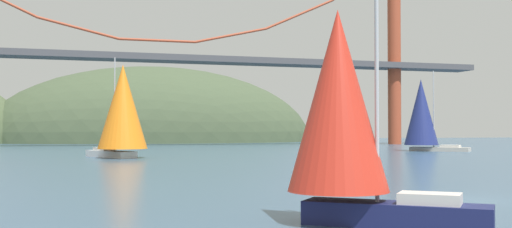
{
  "coord_description": "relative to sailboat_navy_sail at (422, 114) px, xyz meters",
  "views": [
    {
      "loc": [
        -17.34,
        -24.26,
        3.19
      ],
      "look_at": [
        0.0,
        31.56,
        4.62
      ],
      "focal_mm": 43.83,
      "sensor_mm": 36.0,
      "label": 1
    }
  ],
  "objects": [
    {
      "name": "sailboat_scarlet_sail",
      "position": [
        -41.64,
        -61.36,
        -1.64
      ],
      "size": [
        6.73,
        6.17,
        7.97
      ],
      "color": "#191E4C",
      "rests_on": "ground_plane"
    },
    {
      "name": "ground_plane",
      "position": [
        -33.42,
        -56.41,
        -5.46
      ],
      "size": [
        360.0,
        360.0,
        0.0
      ],
      "primitive_type": "plane",
      "color": "#385670"
    },
    {
      "name": "sailboat_orange_sail",
      "position": [
        -44.43,
        -10.07,
        0.01
      ],
      "size": [
        7.34,
        10.33,
        11.34
      ],
      "color": "white",
      "rests_on": "ground_plane"
    },
    {
      "name": "sailboat_navy_sail",
      "position": [
        0.0,
        0.0,
        0.0
      ],
      "size": [
        9.13,
        9.26,
        11.76
      ],
      "color": "#B7B2A8",
      "rests_on": "ground_plane"
    },
    {
      "name": "headland_center",
      "position": [
        -28.42,
        78.59,
        -5.46
      ],
      "size": [
        83.22,
        44.0,
        38.26
      ],
      "primitive_type": "ellipsoid",
      "color": "#425138",
      "rests_on": "ground_plane"
    },
    {
      "name": "suspension_bridge",
      "position": [
        -33.42,
        38.59,
        12.76
      ],
      "size": [
        137.88,
        6.0,
        40.32
      ],
      "color": "#A34228",
      "rests_on": "ground_plane"
    }
  ]
}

